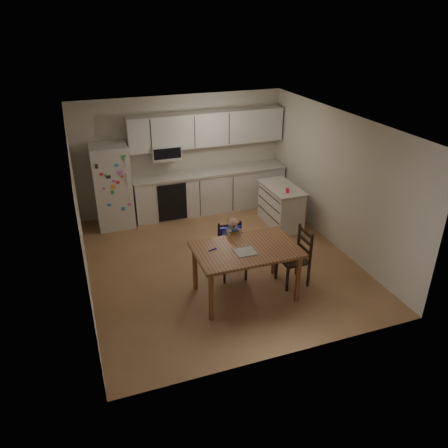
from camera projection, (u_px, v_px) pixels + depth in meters
room at (211, 187)px, 7.65m from camera, size 4.52×5.01×2.51m
refrigerator at (112, 186)px, 8.77m from camera, size 0.72×0.70×1.70m
kitchen_run at (208, 172)px, 9.46m from camera, size 3.37×0.62×2.15m
kitchen_island at (281, 206)px, 8.96m from camera, size 0.60×1.14×0.84m
red_cup at (287, 190)px, 8.48m from camera, size 0.07×0.07×0.09m
dining_table at (246, 255)px, 6.59m from camera, size 1.56×1.00×0.84m
napkin at (245, 252)px, 6.43m from camera, size 0.30×0.26×0.01m
toddler_spoon at (212, 250)px, 6.48m from camera, size 0.12×0.06×0.02m
chair_booster at (232, 240)px, 7.14m from camera, size 0.44×0.44×1.08m
chair_side at (299, 253)px, 7.00m from camera, size 0.43×0.43×0.95m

